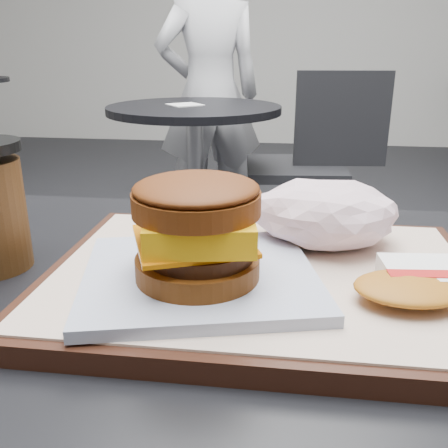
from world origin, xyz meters
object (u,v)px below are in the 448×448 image
at_px(serving_tray, 262,279).
at_px(breakfast_sandwich, 198,241).
at_px(neighbor_chair, 311,158).
at_px(neighbor_table, 195,155).
at_px(crumpled_wrapper, 325,213).
at_px(hash_brown, 427,282).
at_px(patron, 210,95).

distance_m(serving_tray, breakfast_sandwich, 0.08).
bearing_deg(neighbor_chair, neighbor_table, -158.27).
distance_m(crumpled_wrapper, neighbor_table, 1.61).
relative_size(breakfast_sandwich, crumpled_wrapper, 1.59).
xyz_separation_m(hash_brown, neighbor_chair, (-0.02, 1.83, -0.29)).
bearing_deg(crumpled_wrapper, serving_tray, -128.55).
height_order(hash_brown, neighbor_table, hash_brown).
relative_size(crumpled_wrapper, neighbor_chair, 0.16).
bearing_deg(patron, neighbor_table, 70.98).
xyz_separation_m(serving_tray, patron, (-0.39, 2.15, -0.04)).
distance_m(hash_brown, patron, 2.24).
xyz_separation_m(serving_tray, breakfast_sandwich, (-0.05, -0.04, 0.05)).
xyz_separation_m(crumpled_wrapper, neighbor_table, (-0.42, 1.53, -0.27)).
relative_size(hash_brown, neighbor_chair, 0.14).
xyz_separation_m(serving_tray, hash_brown, (0.13, -0.03, 0.02)).
relative_size(hash_brown, patron, 0.08).
relative_size(crumpled_wrapper, patron, 0.10).
bearing_deg(neighbor_table, hash_brown, -72.99).
bearing_deg(hash_brown, serving_tray, 167.54).
height_order(hash_brown, patron, patron).
bearing_deg(neighbor_chair, serving_tray, -93.62).
xyz_separation_m(neighbor_chair, patron, (-0.50, 0.35, 0.23)).
bearing_deg(breakfast_sandwich, hash_brown, 3.08).
bearing_deg(breakfast_sandwich, serving_tray, 37.88).
distance_m(neighbor_table, patron, 0.58).
bearing_deg(neighbor_table, neighbor_chair, 21.73).
height_order(neighbor_table, neighbor_chair, neighbor_chair).
bearing_deg(serving_tray, hash_brown, -12.46).
xyz_separation_m(crumpled_wrapper, neighbor_chair, (0.06, 1.73, -0.31)).
xyz_separation_m(breakfast_sandwich, neighbor_table, (-0.32, 1.64, -0.28)).
bearing_deg(neighbor_chair, breakfast_sandwich, -95.09).
distance_m(breakfast_sandwich, crumpled_wrapper, 0.15).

